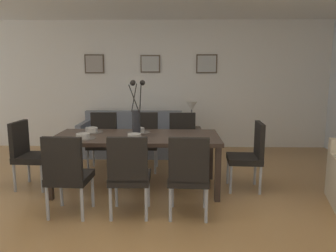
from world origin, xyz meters
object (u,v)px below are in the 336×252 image
Objects in this scene: framed_picture_right at (207,64)px; bowl_far_right at (138,130)px; dining_chair_head_west at (28,151)px; dining_chair_mid_left at (189,173)px; side_table at (191,141)px; table_lamp at (192,108)px; centerpiece_vase at (136,115)px; framed_picture_left at (94,64)px; bowl_far_left at (134,136)px; dining_chair_near_right at (103,138)px; bowl_near_left at (83,135)px; sofa at (132,139)px; dining_table at (137,140)px; bowl_near_right at (92,129)px; dining_chair_far_left at (129,172)px; dining_chair_near_left at (67,172)px; dining_chair_head_east at (250,153)px; dining_chair_mid_right at (183,139)px; framed_picture_center at (150,64)px; dining_chair_far_right at (144,138)px.

bowl_far_right is at bearing -117.00° from framed_picture_right.
dining_chair_mid_left is at bearing -22.61° from dining_chair_head_west.
side_table is 0.63m from table_lamp.
framed_picture_right is (0.32, 0.59, 0.84)m from table_lamp.
centerpiece_vase is 1.85× the size of framed_picture_left.
framed_picture_left reaches higher than framed_picture_right.
dining_chair_mid_left is at bearing -44.88° from bowl_far_left.
centerpiece_vase reaches higher than dining_chair_near_right.
centerpiece_vase is at bearing 18.26° from bowl_near_left.
table_lamp is at bearing -1.78° from sofa.
sofa is at bearing 99.56° from dining_table.
dining_chair_mid_left is 2.17× the size of framed_picture_right.
dining_chair_near_right reaches higher than sofa.
table_lamp is at bearing 48.17° from bowl_near_right.
sofa is (-0.34, 2.78, -0.23)m from dining_chair_far_left.
sofa is 4.87× the size of framed_picture_left.
dining_chair_near_left is at bearing -89.73° from bowl_near_right.
framed_picture_left reaches higher than dining_chair_head_east.
bowl_near_left is 0.33× the size of table_lamp.
dining_chair_head_east is at bearing 0.45° from dining_table.
sofa is at bearing 178.22° from side_table.
dining_chair_head_west is at bearing 179.86° from dining_chair_head_east.
dining_table is at bearing -126.17° from dining_chair_mid_right.
bowl_far_left is 2.85m from framed_picture_center.
side_table is at bearing 61.78° from dining_chair_near_left.
dining_chair_head_west is at bearing -121.37° from framed_picture_center.
dining_chair_far_left and dining_chair_mid_left have the same top height.
centerpiece_vase is 0.74m from bowl_near_right.
side_table is 1.62m from framed_picture_right.
dining_chair_far_left and dining_chair_head_east have the same top height.
table_lamp is (0.81, 0.97, 0.38)m from dining_chair_far_right.
dining_chair_far_left is 1.78m from dining_chair_far_right.
centerpiece_vase is 2.81m from framed_picture_right.
bowl_far_left is at bearing -81.40° from sofa.
dining_chair_mid_right reaches higher than bowl_far_left.
centerpiece_vase is (-0.64, -0.87, 0.51)m from dining_chair_mid_right.
table_lamp reaches higher than dining_chair_mid_right.
bowl_far_left is 2.21m from sofa.
sofa is 4.83× the size of framed_picture_center.
dining_chair_head_east is 1.56m from bowl_far_left.
dining_chair_far_left reaches higher than bowl_near_right.
side_table is 1.79m from framed_picture_center.
dining_chair_head_west is 1.77× the size of side_table.
framed_picture_center is at bearing 58.63° from dining_chair_head_west.
dining_chair_mid_left is at bearing -52.88° from dining_table.
dining_chair_mid_left is at bearing -0.79° from dining_chair_far_left.
dining_chair_near_right is at bearing 90.15° from dining_chair_near_left.
bowl_far_left is at bearing -33.30° from bowl_near_right.
dining_table is 2.09m from side_table.
dining_chair_far_right is 5.41× the size of bowl_far_left.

